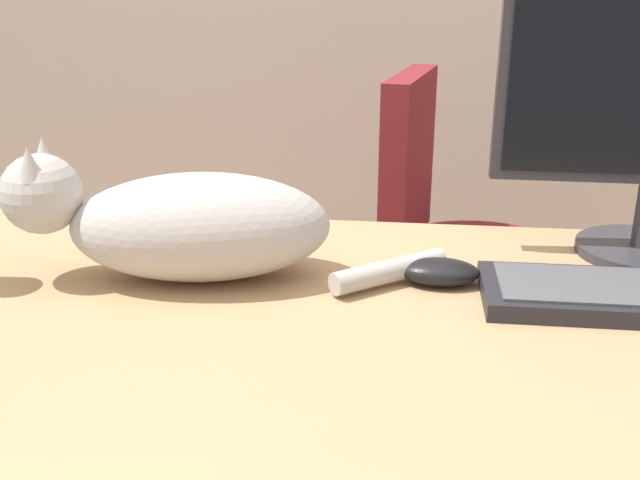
{
  "coord_description": "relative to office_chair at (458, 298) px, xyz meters",
  "views": [
    {
      "loc": [
        0.04,
        -0.85,
        1.15
      ],
      "look_at": [
        -0.07,
        0.1,
        0.8
      ],
      "focal_mm": 41.52,
      "sensor_mm": 36.0,
      "label": 1
    }
  ],
  "objects": [
    {
      "name": "office_chair",
      "position": [
        0.0,
        0.0,
        0.0
      ],
      "size": [
        0.49,
        0.48,
        0.93
      ],
      "color": "black",
      "rests_on": "ground_plane"
    },
    {
      "name": "desk",
      "position": [
        -0.18,
        -0.8,
        0.23
      ],
      "size": [
        1.48,
        0.73,
        0.74
      ],
      "color": "tan",
      "rests_on": "ground_plane"
    },
    {
      "name": "cat",
      "position": [
        -0.44,
        -0.71,
        0.41
      ],
      "size": [
        0.61,
        0.23,
        0.2
      ],
      "color": "#B2ADA8",
      "rests_on": "desk"
    },
    {
      "name": "computer_mouse",
      "position": [
        -0.09,
        -0.7,
        0.35
      ],
      "size": [
        0.11,
        0.06,
        0.04
      ],
      "primitive_type": "ellipsoid",
      "color": "black",
      "rests_on": "desk"
    }
  ]
}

